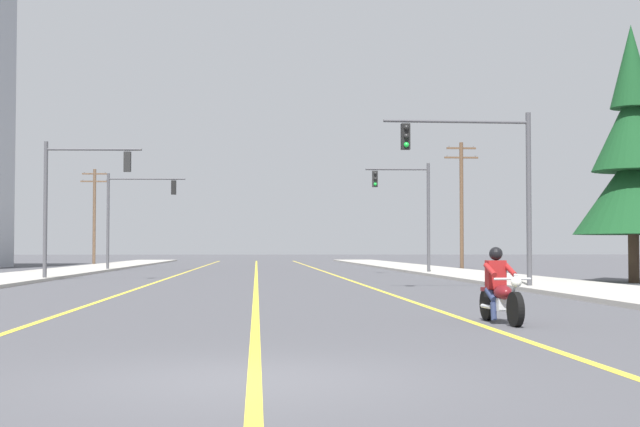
{
  "coord_description": "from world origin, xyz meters",
  "views": [
    {
      "loc": [
        0.11,
        -10.0,
        1.43
      ],
      "look_at": [
        1.9,
        15.75,
        2.42
      ],
      "focal_mm": 51.15,
      "sensor_mm": 36.0,
      "label": 1
    }
  ],
  "objects_px": {
    "traffic_signal_mid_right": "(411,202)",
    "traffic_signal_mid_left": "(131,206)",
    "conifer_tree_right_verge_near": "(633,164)",
    "traffic_signal_near_right": "(487,171)",
    "traffic_signal_near_left": "(73,189)",
    "motorcycle_with_rider": "(500,293)",
    "utility_pole_left_far": "(94,213)",
    "utility_pole_right_far": "(462,200)"
  },
  "relations": [
    {
      "from": "traffic_signal_mid_right",
      "to": "traffic_signal_mid_left",
      "type": "bearing_deg",
      "value": 153.9
    },
    {
      "from": "traffic_signal_near_left",
      "to": "utility_pole_left_far",
      "type": "xyz_separation_m",
      "value": [
        -5.65,
        37.5,
        0.4
      ]
    },
    {
      "from": "traffic_signal_mid_left",
      "to": "utility_pole_right_far",
      "type": "xyz_separation_m",
      "value": [
        22.09,
        3.49,
        0.64
      ]
    },
    {
      "from": "traffic_signal_near_right",
      "to": "traffic_signal_mid_left",
      "type": "distance_m",
      "value": 31.53
    },
    {
      "from": "traffic_signal_near_left",
      "to": "utility_pole_right_far",
      "type": "distance_m",
      "value": 30.41
    },
    {
      "from": "motorcycle_with_rider",
      "to": "traffic_signal_near_left",
      "type": "bearing_deg",
      "value": 118.12
    },
    {
      "from": "traffic_signal_mid_left",
      "to": "utility_pole_right_far",
      "type": "bearing_deg",
      "value": 8.97
    },
    {
      "from": "traffic_signal_near_left",
      "to": "traffic_signal_mid_left",
      "type": "distance_m",
      "value": 17.21
    },
    {
      "from": "traffic_signal_near_right",
      "to": "traffic_signal_mid_left",
      "type": "relative_size",
      "value": 1.0
    },
    {
      "from": "traffic_signal_mid_right",
      "to": "utility_pole_right_far",
      "type": "height_order",
      "value": "utility_pole_right_far"
    },
    {
      "from": "traffic_signal_mid_right",
      "to": "utility_pole_right_far",
      "type": "xyz_separation_m",
      "value": [
        5.51,
        11.61,
        0.73
      ]
    },
    {
      "from": "traffic_signal_near_left",
      "to": "utility_pole_left_far",
      "type": "distance_m",
      "value": 37.92
    },
    {
      "from": "motorcycle_with_rider",
      "to": "traffic_signal_near_left",
      "type": "relative_size",
      "value": 0.35
    },
    {
      "from": "traffic_signal_near_right",
      "to": "conifer_tree_right_verge_near",
      "type": "distance_m",
      "value": 9.68
    },
    {
      "from": "traffic_signal_near_right",
      "to": "utility_pole_left_far",
      "type": "relative_size",
      "value": 0.76
    },
    {
      "from": "traffic_signal_near_right",
      "to": "traffic_signal_near_left",
      "type": "height_order",
      "value": "same"
    },
    {
      "from": "traffic_signal_mid_left",
      "to": "utility_pole_right_far",
      "type": "height_order",
      "value": "utility_pole_right_far"
    },
    {
      "from": "motorcycle_with_rider",
      "to": "utility_pole_left_far",
      "type": "distance_m",
      "value": 64.3
    },
    {
      "from": "traffic_signal_mid_left",
      "to": "conifer_tree_right_verge_near",
      "type": "height_order",
      "value": "conifer_tree_right_verge_near"
    },
    {
      "from": "motorcycle_with_rider",
      "to": "traffic_signal_mid_right",
      "type": "bearing_deg",
      "value": 83.21
    },
    {
      "from": "utility_pole_left_far",
      "to": "traffic_signal_mid_right",
      "type": "bearing_deg",
      "value": -51.75
    },
    {
      "from": "motorcycle_with_rider",
      "to": "utility_pole_right_far",
      "type": "height_order",
      "value": "utility_pole_right_far"
    },
    {
      "from": "traffic_signal_near_right",
      "to": "utility_pole_right_far",
      "type": "distance_m",
      "value": 31.27
    },
    {
      "from": "traffic_signal_mid_left",
      "to": "utility_pole_left_far",
      "type": "distance_m",
      "value": 21.11
    },
    {
      "from": "traffic_signal_near_right",
      "to": "utility_pole_left_far",
      "type": "xyz_separation_m",
      "value": [
        -21.82,
        47.47,
        0.35
      ]
    },
    {
      "from": "motorcycle_with_rider",
      "to": "traffic_signal_mid_left",
      "type": "xyz_separation_m",
      "value": [
        -12.63,
        41.19,
        3.52
      ]
    },
    {
      "from": "traffic_signal_mid_right",
      "to": "utility_pole_left_far",
      "type": "distance_m",
      "value": 36.18
    },
    {
      "from": "motorcycle_with_rider",
      "to": "conifer_tree_right_verge_near",
      "type": "relative_size",
      "value": 0.2
    },
    {
      "from": "traffic_signal_mid_right",
      "to": "conifer_tree_right_verge_near",
      "type": "relative_size",
      "value": 0.57
    },
    {
      "from": "traffic_signal_mid_right",
      "to": "utility_pole_right_far",
      "type": "bearing_deg",
      "value": 64.59
    },
    {
      "from": "traffic_signal_mid_right",
      "to": "traffic_signal_mid_left",
      "type": "distance_m",
      "value": 18.45
    },
    {
      "from": "traffic_signal_mid_right",
      "to": "utility_pole_left_far",
      "type": "height_order",
      "value": "utility_pole_left_far"
    },
    {
      "from": "motorcycle_with_rider",
      "to": "traffic_signal_near_left",
      "type": "distance_m",
      "value": 27.41
    },
    {
      "from": "utility_pole_right_far",
      "to": "utility_pole_left_far",
      "type": "relative_size",
      "value": 1.07
    },
    {
      "from": "traffic_signal_mid_right",
      "to": "motorcycle_with_rider",
      "type": "bearing_deg",
      "value": -96.79
    },
    {
      "from": "traffic_signal_mid_left",
      "to": "utility_pole_left_far",
      "type": "bearing_deg",
      "value": 106.03
    },
    {
      "from": "traffic_signal_mid_left",
      "to": "utility_pole_right_far",
      "type": "distance_m",
      "value": 22.37
    },
    {
      "from": "motorcycle_with_rider",
      "to": "traffic_signal_mid_right",
      "type": "height_order",
      "value": "traffic_signal_mid_right"
    },
    {
      "from": "motorcycle_with_rider",
      "to": "utility_pole_right_far",
      "type": "relative_size",
      "value": 0.25
    },
    {
      "from": "traffic_signal_mid_left",
      "to": "utility_pole_left_far",
      "type": "relative_size",
      "value": 0.76
    },
    {
      "from": "motorcycle_with_rider",
      "to": "utility_pole_left_far",
      "type": "relative_size",
      "value": 0.27
    },
    {
      "from": "utility_pole_right_far",
      "to": "conifer_tree_right_verge_near",
      "type": "height_order",
      "value": "conifer_tree_right_verge_near"
    }
  ]
}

